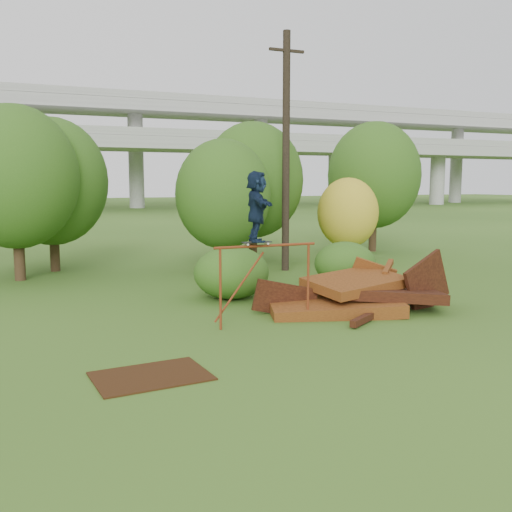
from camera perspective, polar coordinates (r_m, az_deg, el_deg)
name	(u,v)px	position (r m, az deg, el deg)	size (l,w,h in m)	color
ground	(326,338)	(12.59, 6.98, -8.14)	(240.00, 240.00, 0.00)	#2D5116
scrap_pile	(356,296)	(15.32, 9.94, -3.93)	(5.61, 3.32, 1.83)	#41200B
grind_rail	(266,268)	(13.36, 0.98, -1.24)	(2.57, 0.09, 1.92)	maroon
skateboard	(257,242)	(13.19, 0.07, 1.38)	(0.70, 0.20, 0.07)	black
skater	(257,206)	(13.13, 0.07, 4.98)	(1.51, 0.48, 1.63)	#101D34
flat_plate	(151,376)	(10.28, -10.46, -11.72)	(1.94, 1.39, 0.03)	black
tree_0	(15,177)	(21.07, -22.95, 7.27)	(4.24, 4.24, 5.98)	black
tree_1	(52,182)	(22.81, -19.76, 7.01)	(4.16, 4.16, 5.78)	black
tree_2	(223,194)	(21.07, -3.30, 6.17)	(3.51, 3.51, 4.95)	black
tree_3	(253,180)	(24.28, -0.31, 7.58)	(4.25, 4.25, 5.90)	black
tree_4	(348,213)	(24.50, 9.17, 4.27)	(2.58, 2.58, 3.57)	black
tree_5	(374,175)	(28.43, 11.73, 7.90)	(4.47, 4.47, 6.28)	black
shrub_left	(232,273)	(16.51, -2.46, -1.67)	(2.21, 2.04, 1.53)	#284F15
shrub_right	(345,263)	(18.90, 8.88, -0.74)	(2.03, 1.87, 1.44)	#284F15
utility_pole	(286,151)	(21.75, 3.02, 10.40)	(1.40, 0.28, 8.88)	black
freeway_overpass	(65,124)	(74.00, -18.53, 12.38)	(160.00, 15.00, 13.70)	gray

